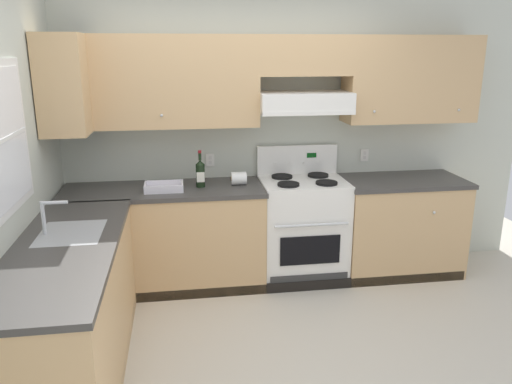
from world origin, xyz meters
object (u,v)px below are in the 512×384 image
Objects in this scene: paper_towel_roll at (239,178)px; wine_bottle at (200,173)px; bowl at (164,188)px; stove at (302,228)px.

wine_bottle is at bearing -175.57° from paper_towel_roll.
wine_bottle is at bearing 13.48° from bowl.
stove is 3.73× the size of wine_bottle.
paper_towel_roll is at bearing 177.98° from stove.
bowl is 0.66m from paper_towel_roll.
stove is at bearing 3.73° from bowl.
bowl is (-1.23, -0.08, 0.45)m from stove.
bowl is 2.40× the size of paper_towel_roll.
wine_bottle is (-0.92, -0.01, 0.56)m from stove.
bowl is (-0.31, -0.07, -0.10)m from wine_bottle.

